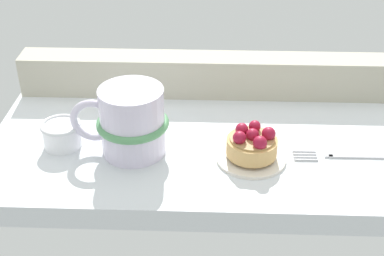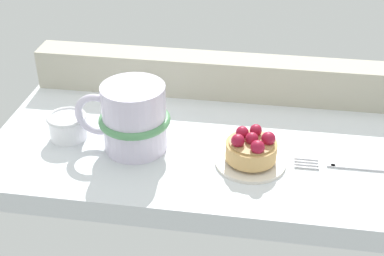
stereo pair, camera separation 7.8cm
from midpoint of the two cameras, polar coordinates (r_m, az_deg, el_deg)
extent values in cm
cube|color=silver|center=(85.44, -1.64, -2.05)|extent=(66.08, 35.75, 3.51)
cube|color=#B2AD99|center=(95.75, -1.13, 5.61)|extent=(64.76, 5.78, 7.09)
cylinder|color=silver|center=(79.33, 3.51, -3.11)|extent=(10.37, 10.37, 1.00)
cylinder|color=silver|center=(79.47, 3.50, -3.26)|extent=(5.70, 5.70, 0.50)
cylinder|color=tan|center=(78.34, 3.55, -2.07)|extent=(7.43, 7.43, 2.48)
cylinder|color=#AB854F|center=(77.58, 3.58, -1.22)|extent=(6.54, 6.54, 0.30)
sphere|color=maroon|center=(77.23, 3.60, -0.82)|extent=(1.89, 1.89, 1.89)
sphere|color=maroon|center=(77.44, 5.31, -0.70)|extent=(2.03, 2.03, 2.03)
sphere|color=maroon|center=(78.92, 3.89, 0.10)|extent=(1.79, 1.79, 1.79)
sphere|color=maroon|center=(78.35, 2.50, -0.23)|extent=(1.89, 1.89, 1.89)
sphere|color=maroon|center=(76.25, 2.17, -1.13)|extent=(1.95, 1.95, 1.95)
sphere|color=maroon|center=(75.46, 4.32, -1.68)|extent=(2.03, 2.03, 2.03)
cylinder|color=silver|center=(79.43, -9.14, 0.62)|extent=(9.49, 9.49, 10.46)
torus|color=#569960|center=(79.58, -9.12, 0.44)|extent=(10.74, 10.74, 1.20)
torus|color=silver|center=(80.73, -13.16, 0.69)|extent=(6.96, 1.10, 6.96)
cube|color=#B7B7BC|center=(82.57, 15.51, -2.98)|extent=(11.11, 0.77, 0.60)
cube|color=#B7B7BC|center=(81.40, 11.71, -2.96)|extent=(1.20, 0.57, 0.60)
cube|color=#B7B7BC|center=(81.75, 9.19, -2.50)|extent=(3.50, 0.26, 0.60)
cube|color=#B7B7BC|center=(81.15, 9.24, -2.79)|extent=(3.50, 0.26, 0.60)
cube|color=#B7B7BC|center=(80.55, 9.29, -3.09)|extent=(3.50, 0.26, 0.60)
cube|color=#B7B7BC|center=(79.96, 9.35, -3.39)|extent=(3.50, 0.26, 0.60)
cylinder|color=white|center=(84.86, -16.23, -0.84)|extent=(5.72, 5.72, 3.65)
torus|color=silver|center=(83.93, -16.41, 0.21)|extent=(6.20, 6.20, 0.60)
camera|label=1|loc=(0.04, -92.86, -1.78)|focal=50.20mm
camera|label=2|loc=(0.04, 87.14, 1.78)|focal=50.20mm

